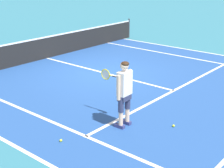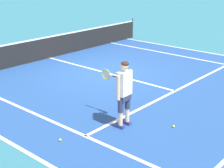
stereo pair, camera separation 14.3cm
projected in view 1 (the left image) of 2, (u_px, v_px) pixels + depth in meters
The scene contains 11 objects.
ground_plane at pixel (106, 73), 12.92m from camera, with size 80.00×80.00×0.00m, color teal.
court_inner_surface at pixel (132, 80), 12.16m from camera, with size 10.98×9.79×0.00m, color #234C93.
line_service at pixel (174, 91), 11.12m from camera, with size 8.23×0.10×0.01m, color white.
line_centre_service at pixel (101, 72), 13.07m from camera, with size 0.10×6.40×0.01m, color white.
line_singles_left at pixel (41, 117), 9.19m from camera, with size 0.10×9.39×0.01m, color white.
line_singles_right at pixel (188, 57), 15.13m from camera, with size 0.10×9.39×0.01m, color white.
line_doubles_right at pixel (202, 52), 16.13m from camera, with size 0.10×9.39×0.01m, color white.
tennis_net at pixel (46, 47), 14.85m from camera, with size 11.96×0.08×1.07m.
tennis_player at pixel (124, 89), 8.37m from camera, with size 0.62×1.13×1.71m.
tennis_ball_near_feet at pixel (61, 140), 7.90m from camera, with size 0.07×0.07×0.07m, color #CCE02D.
tennis_ball_by_baseline at pixel (174, 126), 8.62m from camera, with size 0.07×0.07×0.07m, color #CCE02D.
Camera 1 is at (-9.28, -8.13, 3.88)m, focal length 54.55 mm.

